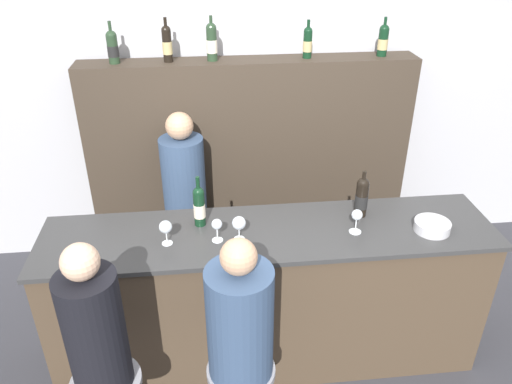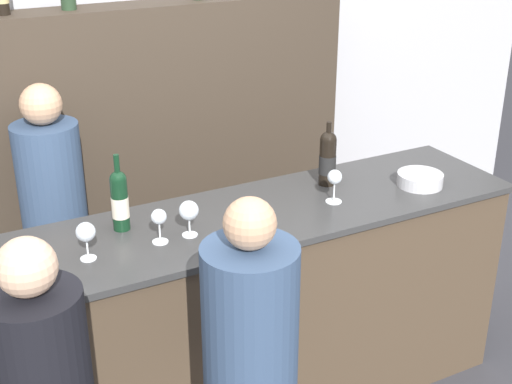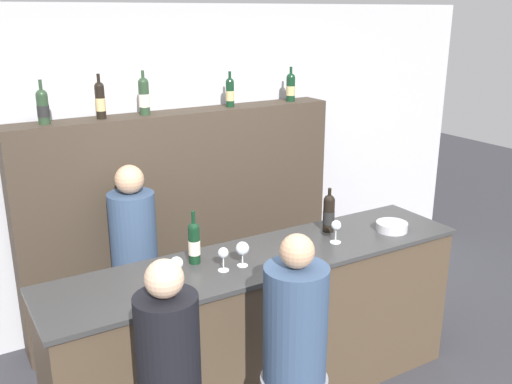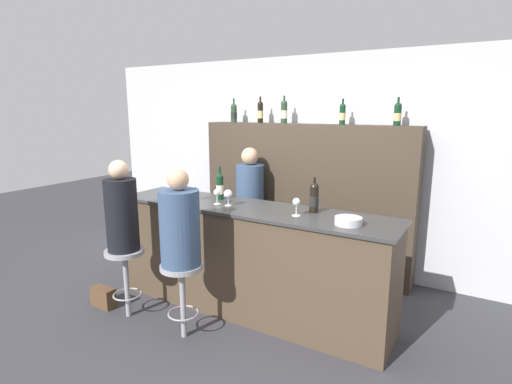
{
  "view_description": "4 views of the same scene",
  "coord_description": "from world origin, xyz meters",
  "px_view_note": "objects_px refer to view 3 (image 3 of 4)",
  "views": [
    {
      "loc": [
        -0.36,
        -2.24,
        2.78
      ],
      "look_at": [
        -0.09,
        0.28,
        1.36
      ],
      "focal_mm": 35.0,
      "sensor_mm": 36.0,
      "label": 1
    },
    {
      "loc": [
        -1.18,
        -2.23,
        2.43
      ],
      "look_at": [
        0.14,
        0.27,
        1.18
      ],
      "focal_mm": 50.0,
      "sensor_mm": 36.0,
      "label": 2
    },
    {
      "loc": [
        -1.75,
        -2.53,
        2.54
      ],
      "look_at": [
        -0.07,
        0.29,
        1.5
      ],
      "focal_mm": 40.0,
      "sensor_mm": 36.0,
      "label": 3
    },
    {
      "loc": [
        1.94,
        -2.81,
        1.97
      ],
      "look_at": [
        0.02,
        0.4,
        1.19
      ],
      "focal_mm": 28.0,
      "sensor_mm": 36.0,
      "label": 4
    }
  ],
  "objects_px": {
    "wine_glass_0": "(176,264)",
    "metal_bowl": "(392,227)",
    "wine_glass_1": "(223,254)",
    "wine_glass_3": "(336,226)",
    "wine_bottle_counter_0": "(194,242)",
    "bartender": "(136,272)",
    "wine_bottle_backbar_1": "(100,100)",
    "guest_seated_right": "(295,319)",
    "wine_glass_2": "(242,249)",
    "wine_bottle_counter_1": "(329,213)",
    "wine_bottle_backbar_2": "(144,96)",
    "guest_seated_left": "(168,356)",
    "wine_bottle_backbar_0": "(43,106)",
    "wine_bottle_backbar_3": "(230,92)",
    "wine_bottle_backbar_4": "(291,87)"
  },
  "relations": [
    {
      "from": "wine_bottle_backbar_1",
      "to": "wine_glass_3",
      "type": "xyz_separation_m",
      "value": [
        1.13,
        -1.33,
        -0.76
      ]
    },
    {
      "from": "wine_bottle_backbar_1",
      "to": "wine_glass_2",
      "type": "height_order",
      "value": "wine_bottle_backbar_1"
    },
    {
      "from": "wine_bottle_backbar_0",
      "to": "wine_bottle_backbar_3",
      "type": "bearing_deg",
      "value": 0.0
    },
    {
      "from": "wine_bottle_backbar_3",
      "to": "guest_seated_left",
      "type": "height_order",
      "value": "wine_bottle_backbar_3"
    },
    {
      "from": "wine_bottle_backbar_1",
      "to": "wine_glass_3",
      "type": "bearing_deg",
      "value": -49.51
    },
    {
      "from": "wine_bottle_backbar_3",
      "to": "wine_glass_3",
      "type": "bearing_deg",
      "value": -86.76
    },
    {
      "from": "wine_glass_0",
      "to": "guest_seated_right",
      "type": "bearing_deg",
      "value": -59.12
    },
    {
      "from": "wine_glass_2",
      "to": "bartender",
      "type": "distance_m",
      "value": 1.14
    },
    {
      "from": "wine_glass_2",
      "to": "wine_glass_3",
      "type": "bearing_deg",
      "value": 0.0
    },
    {
      "from": "wine_bottle_backbar_1",
      "to": "bartender",
      "type": "relative_size",
      "value": 0.21
    },
    {
      "from": "wine_glass_0",
      "to": "metal_bowl",
      "type": "height_order",
      "value": "wine_glass_0"
    },
    {
      "from": "wine_bottle_backbar_2",
      "to": "wine_glass_3",
      "type": "bearing_deg",
      "value": -58.81
    },
    {
      "from": "wine_bottle_counter_0",
      "to": "wine_bottle_backbar_2",
      "type": "bearing_deg",
      "value": 82.82
    },
    {
      "from": "metal_bowl",
      "to": "wine_glass_0",
      "type": "bearing_deg",
      "value": 178.82
    },
    {
      "from": "wine_bottle_backbar_1",
      "to": "wine_glass_0",
      "type": "relative_size",
      "value": 2.06
    },
    {
      "from": "guest_seated_right",
      "to": "wine_glass_2",
      "type": "bearing_deg",
      "value": 85.75
    },
    {
      "from": "wine_bottle_backbar_1",
      "to": "wine_bottle_backbar_2",
      "type": "distance_m",
      "value": 0.33
    },
    {
      "from": "guest_seated_right",
      "to": "guest_seated_left",
      "type": "bearing_deg",
      "value": 180.0
    },
    {
      "from": "wine_glass_3",
      "to": "metal_bowl",
      "type": "bearing_deg",
      "value": -4.02
    },
    {
      "from": "wine_bottle_counter_1",
      "to": "wine_bottle_backbar_1",
      "type": "xyz_separation_m",
      "value": [
        -1.22,
        1.14,
        0.73
      ]
    },
    {
      "from": "wine_bottle_backbar_1",
      "to": "bartender",
      "type": "xyz_separation_m",
      "value": [
        0.06,
        -0.35,
        -1.23
      ]
    },
    {
      "from": "wine_bottle_backbar_0",
      "to": "wine_bottle_backbar_3",
      "type": "distance_m",
      "value": 1.46
    },
    {
      "from": "wine_glass_2",
      "to": "metal_bowl",
      "type": "bearing_deg",
      "value": -1.6
    },
    {
      "from": "guest_seated_left",
      "to": "guest_seated_right",
      "type": "distance_m",
      "value": 0.7
    },
    {
      "from": "wine_glass_3",
      "to": "guest_seated_left",
      "type": "height_order",
      "value": "guest_seated_left"
    },
    {
      "from": "metal_bowl",
      "to": "guest_seated_right",
      "type": "distance_m",
      "value": 1.38
    },
    {
      "from": "wine_bottle_backbar_4",
      "to": "wine_glass_1",
      "type": "bearing_deg",
      "value": -135.78
    },
    {
      "from": "wine_glass_2",
      "to": "metal_bowl",
      "type": "xyz_separation_m",
      "value": [
        1.19,
        -0.03,
        -0.08
      ]
    },
    {
      "from": "metal_bowl",
      "to": "guest_seated_right",
      "type": "relative_size",
      "value": 0.27
    },
    {
      "from": "wine_bottle_counter_1",
      "to": "wine_glass_1",
      "type": "bearing_deg",
      "value": -168.53
    },
    {
      "from": "wine_bottle_backbar_1",
      "to": "bartender",
      "type": "height_order",
      "value": "wine_bottle_backbar_1"
    },
    {
      "from": "wine_bottle_backbar_2",
      "to": "wine_glass_2",
      "type": "xyz_separation_m",
      "value": [
        0.09,
        -1.33,
        -0.77
      ]
    },
    {
      "from": "wine_bottle_counter_1",
      "to": "wine_glass_2",
      "type": "xyz_separation_m",
      "value": [
        -0.8,
        -0.19,
        -0.03
      ]
    },
    {
      "from": "wine_bottle_backbar_0",
      "to": "wine_glass_3",
      "type": "xyz_separation_m",
      "value": [
        1.53,
        -1.33,
        -0.74
      ]
    },
    {
      "from": "wine_bottle_counter_1",
      "to": "wine_bottle_backbar_3",
      "type": "distance_m",
      "value": 1.36
    },
    {
      "from": "wine_bottle_counter_1",
      "to": "wine_bottle_backbar_0",
      "type": "distance_m",
      "value": 2.1
    },
    {
      "from": "wine_bottle_backbar_4",
      "to": "wine_glass_2",
      "type": "relative_size",
      "value": 1.88
    },
    {
      "from": "guest_seated_right",
      "to": "bartender",
      "type": "relative_size",
      "value": 0.54
    },
    {
      "from": "guest_seated_left",
      "to": "wine_bottle_backbar_3",
      "type": "bearing_deg",
      "value": 54.76
    },
    {
      "from": "wine_bottle_backbar_4",
      "to": "wine_glass_2",
      "type": "bearing_deg",
      "value": -132.89
    },
    {
      "from": "wine_bottle_counter_0",
      "to": "bartender",
      "type": "xyz_separation_m",
      "value": [
        -0.13,
        0.79,
        -0.5
      ]
    },
    {
      "from": "wine_bottle_backbar_2",
      "to": "wine_glass_0",
      "type": "xyz_separation_m",
      "value": [
        -0.34,
        -1.33,
        -0.76
      ]
    },
    {
      "from": "wine_glass_2",
      "to": "guest_seated_right",
      "type": "xyz_separation_m",
      "value": [
        -0.05,
        -0.64,
        -0.15
      ]
    },
    {
      "from": "wine_glass_3",
      "to": "metal_bowl",
      "type": "xyz_separation_m",
      "value": [
        0.48,
        -0.03,
        -0.08
      ]
    },
    {
      "from": "wine_bottle_counter_0",
      "to": "guest_seated_right",
      "type": "xyz_separation_m",
      "value": [
        0.18,
        -0.83,
        -0.17
      ]
    },
    {
      "from": "wine_bottle_counter_0",
      "to": "guest_seated_right",
      "type": "distance_m",
      "value": 0.87
    },
    {
      "from": "wine_glass_1",
      "to": "wine_glass_3",
      "type": "distance_m",
      "value": 0.85
    },
    {
      "from": "wine_bottle_backbar_2",
      "to": "wine_bottle_counter_1",
      "type": "bearing_deg",
      "value": -52.06
    },
    {
      "from": "wine_bottle_backbar_4",
      "to": "wine_glass_1",
      "type": "distance_m",
      "value": 2.05
    },
    {
      "from": "wine_bottle_backbar_3",
      "to": "metal_bowl",
      "type": "xyz_separation_m",
      "value": [
        0.55,
        -1.36,
        -0.82
      ]
    }
  ]
}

